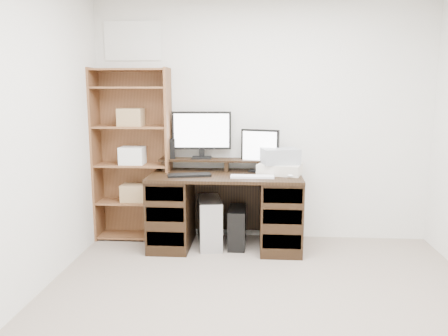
# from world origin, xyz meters

# --- Properties ---
(room) EXTENTS (3.54, 4.04, 2.54)m
(room) POSITION_xyz_m (-0.00, 0.00, 1.25)
(room) COLOR gray
(room) RESTS_ON ground
(desk) EXTENTS (1.50, 0.70, 0.75)m
(desk) POSITION_xyz_m (-0.36, 1.64, 0.39)
(desk) COLOR black
(desk) RESTS_ON ground
(riser_shelf) EXTENTS (1.40, 0.22, 0.12)m
(riser_shelf) POSITION_xyz_m (-0.36, 1.85, 0.84)
(riser_shelf) COLOR black
(riser_shelf) RESTS_ON desk
(monitor_wide) EXTENTS (0.62, 0.17, 0.49)m
(monitor_wide) POSITION_xyz_m (-0.63, 1.90, 1.14)
(monitor_wide) COLOR black
(monitor_wide) RESTS_ON riser_shelf
(monitor_small) EXTENTS (0.39, 0.20, 0.43)m
(monitor_small) POSITION_xyz_m (-0.02, 1.81, 0.99)
(monitor_small) COLOR black
(monitor_small) RESTS_ON desk
(speaker) EXTENTS (0.10, 0.10, 0.21)m
(speaker) POSITION_xyz_m (-0.94, 1.85, 0.97)
(speaker) COLOR black
(speaker) RESTS_ON riser_shelf
(keyboard_black) EXTENTS (0.44, 0.23, 0.02)m
(keyboard_black) POSITION_xyz_m (-0.70, 1.51, 0.76)
(keyboard_black) COLOR black
(keyboard_black) RESTS_ON desk
(keyboard_white) EXTENTS (0.42, 0.13, 0.02)m
(keyboard_white) POSITION_xyz_m (-0.09, 1.49, 0.76)
(keyboard_white) COLOR white
(keyboard_white) RESTS_ON desk
(mouse) EXTENTS (0.09, 0.07, 0.03)m
(mouse) POSITION_xyz_m (0.28, 1.53, 0.77)
(mouse) COLOR white
(mouse) RESTS_ON desk
(printer) EXTENTS (0.48, 0.40, 0.10)m
(printer) POSITION_xyz_m (0.18, 1.69, 0.80)
(printer) COLOR beige
(printer) RESTS_ON desk
(basket) EXTENTS (0.40, 0.32, 0.15)m
(basket) POSITION_xyz_m (0.18, 1.69, 0.93)
(basket) COLOR #90949A
(basket) RESTS_ON printer
(tower_silver) EXTENTS (0.30, 0.52, 0.49)m
(tower_silver) POSITION_xyz_m (-0.52, 1.65, 0.25)
(tower_silver) COLOR #B3B6BB
(tower_silver) RESTS_ON ground
(tower_black) EXTENTS (0.18, 0.40, 0.40)m
(tower_black) POSITION_xyz_m (-0.24, 1.65, 0.20)
(tower_black) COLOR black
(tower_black) RESTS_ON ground
(bookshelf) EXTENTS (0.80, 0.30, 1.80)m
(bookshelf) POSITION_xyz_m (-1.35, 1.86, 0.92)
(bookshelf) COLOR brown
(bookshelf) RESTS_ON ground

